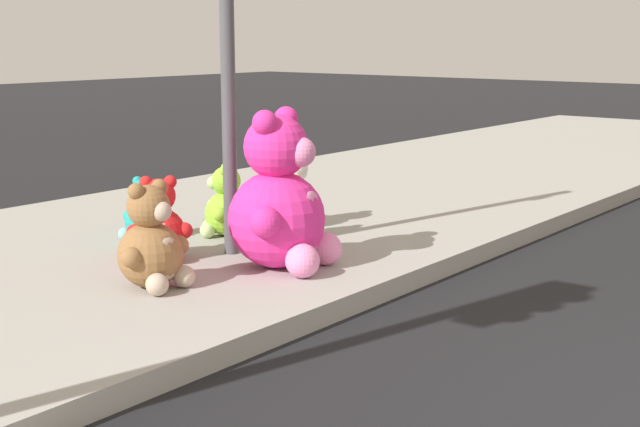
{
  "coord_description": "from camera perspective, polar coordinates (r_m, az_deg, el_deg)",
  "views": [
    {
      "loc": [
        -3.77,
        -0.3,
        1.82
      ],
      "look_at": [
        1.11,
        3.6,
        0.55
      ],
      "focal_mm": 49.31,
      "sensor_mm": 36.0,
      "label": 1
    }
  ],
  "objects": [
    {
      "name": "sign_pole",
      "position": [
        6.69,
        -6.04,
        11.68
      ],
      "size": [
        0.56,
        0.11,
        3.2
      ],
      "color": "#4C4C51",
      "rests_on": "sidewalk"
    },
    {
      "name": "plush_teal",
      "position": [
        7.41,
        -11.46,
        -0.1
      ],
      "size": [
        0.36,
        0.4,
        0.53
      ],
      "color": "teal",
      "rests_on": "sidewalk"
    },
    {
      "name": "plush_lime",
      "position": [
        7.47,
        -6.22,
        0.44
      ],
      "size": [
        0.44,
        0.44,
        0.61
      ],
      "color": "#8CD133",
      "rests_on": "sidewalk"
    },
    {
      "name": "plush_red",
      "position": [
        6.72,
        -10.37,
        -0.84
      ],
      "size": [
        0.46,
        0.46,
        0.64
      ],
      "color": "red",
      "rests_on": "sidewalk"
    },
    {
      "name": "plush_tan",
      "position": [
        7.31,
        -1.92,
        0.03
      ],
      "size": [
        0.41,
        0.39,
        0.54
      ],
      "color": "tan",
      "rests_on": "sidewalk"
    },
    {
      "name": "plush_brown",
      "position": [
        5.97,
        -10.83,
        -2.06
      ],
      "size": [
        0.56,
        0.49,
        0.73
      ],
      "color": "olive",
      "rests_on": "sidewalk"
    },
    {
      "name": "sidewalk",
      "position": [
        6.89,
        -16.39,
        -3.65
      ],
      "size": [
        28.0,
        4.4,
        0.15
      ],
      "primitive_type": "cube",
      "color": "#9E9B93",
      "rests_on": "ground_plane"
    },
    {
      "name": "plush_white",
      "position": [
        7.79,
        -1.92,
        1.14
      ],
      "size": [
        0.47,
        0.48,
        0.67
      ],
      "color": "white",
      "rests_on": "sidewalk"
    },
    {
      "name": "plush_pink_large",
      "position": [
        6.35,
        -2.55,
        0.56
      ],
      "size": [
        0.88,
        0.82,
        1.16
      ],
      "color": "#F22D93",
      "rests_on": "sidewalk"
    }
  ]
}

